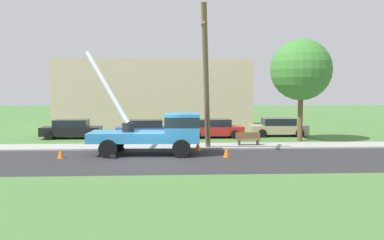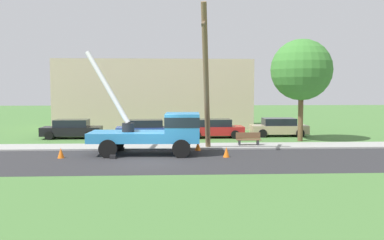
% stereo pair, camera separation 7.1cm
% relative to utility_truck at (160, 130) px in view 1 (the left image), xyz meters
% --- Properties ---
extents(ground_plane, '(120.00, 120.00, 0.00)m').
position_rel_utility_truck_xyz_m(ground_plane, '(-0.39, 9.94, -1.41)').
color(ground_plane, '#477538').
extents(road_asphalt, '(80.00, 7.36, 0.01)m').
position_rel_utility_truck_xyz_m(road_asphalt, '(-0.39, -2.06, -1.40)').
color(road_asphalt, '#2B2B2D').
rests_on(road_asphalt, ground).
extents(sidewalk_strip, '(80.00, 2.51, 0.10)m').
position_rel_utility_truck_xyz_m(sidewalk_strip, '(-0.39, 2.88, -1.36)').
color(sidewalk_strip, '#9E9E99').
rests_on(sidewalk_strip, ground).
extents(utility_truck, '(6.75, 3.21, 5.98)m').
position_rel_utility_truck_xyz_m(utility_truck, '(0.00, 0.00, 0.00)').
color(utility_truck, '#2D84C6').
rests_on(utility_truck, ground).
extents(leaning_utility_pole, '(0.91, 3.73, 8.56)m').
position_rel_utility_truck_xyz_m(leaning_utility_pole, '(2.71, 0.75, 2.97)').
color(leaning_utility_pole, brown).
rests_on(leaning_utility_pole, ground).
extents(traffic_cone_ahead, '(0.36, 0.36, 0.56)m').
position_rel_utility_truck_xyz_m(traffic_cone_ahead, '(3.67, -1.20, -1.13)').
color(traffic_cone_ahead, orange).
rests_on(traffic_cone_ahead, ground).
extents(traffic_cone_behind, '(0.36, 0.36, 0.56)m').
position_rel_utility_truck_xyz_m(traffic_cone_behind, '(-5.29, -1.04, -1.13)').
color(traffic_cone_behind, orange).
rests_on(traffic_cone_behind, ground).
extents(traffic_cone_curbside, '(0.36, 0.36, 0.56)m').
position_rel_utility_truck_xyz_m(traffic_cone_curbside, '(2.28, 1.35, -1.13)').
color(traffic_cone_curbside, orange).
rests_on(traffic_cone_curbside, ground).
extents(parked_sedan_black, '(4.43, 2.08, 1.42)m').
position_rel_utility_truck_xyz_m(parked_sedan_black, '(-6.85, 8.03, -0.70)').
color(parked_sedan_black, black).
rests_on(parked_sedan_black, ground).
extents(parked_sedan_blue, '(4.49, 2.17, 1.42)m').
position_rel_utility_truck_xyz_m(parked_sedan_blue, '(-1.24, 7.57, -0.70)').
color(parked_sedan_blue, '#263F99').
rests_on(parked_sedan_blue, ground).
extents(parked_sedan_red, '(4.42, 2.05, 1.42)m').
position_rel_utility_truck_xyz_m(parked_sedan_red, '(3.97, 7.95, -0.70)').
color(parked_sedan_red, '#B21E1E').
rests_on(parked_sedan_red, ground).
extents(parked_sedan_tan, '(4.43, 2.06, 1.42)m').
position_rel_utility_truck_xyz_m(parked_sedan_tan, '(9.14, 8.61, -0.70)').
color(parked_sedan_tan, tan).
rests_on(parked_sedan_tan, ground).
extents(park_bench, '(1.60, 0.45, 0.90)m').
position_rel_utility_truck_xyz_m(park_bench, '(5.66, 2.94, -0.95)').
color(park_bench, brown).
rests_on(park_bench, ground).
extents(roadside_tree_near, '(4.34, 4.34, 7.25)m').
position_rel_utility_truck_xyz_m(roadside_tree_near, '(9.89, 5.54, 3.65)').
color(roadside_tree_near, brown).
rests_on(roadside_tree_near, ground).
extents(lowrise_building_backdrop, '(18.00, 6.00, 6.40)m').
position_rel_utility_truck_xyz_m(lowrise_building_backdrop, '(-0.90, 16.35, 1.79)').
color(lowrise_building_backdrop, '#C6B293').
rests_on(lowrise_building_backdrop, ground).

